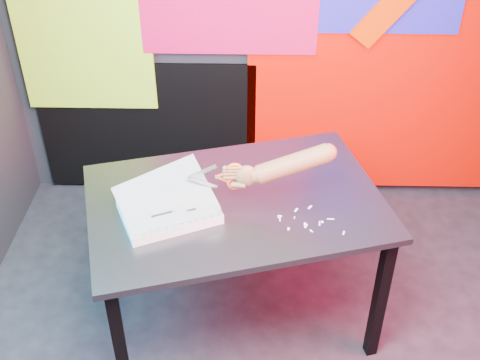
{
  "coord_description": "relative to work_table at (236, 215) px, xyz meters",
  "views": [
    {
      "loc": [
        -0.12,
        -1.63,
        2.34
      ],
      "look_at": [
        -0.17,
        0.38,
        0.87
      ],
      "focal_mm": 45.0,
      "sensor_mm": 36.0,
      "label": 1
    }
  ],
  "objects": [
    {
      "name": "backdrop",
      "position": [
        0.25,
        1.06,
        0.29
      ],
      "size": [
        2.88,
        0.05,
        2.08
      ],
      "color": "#DA0A00",
      "rests_on": "ground"
    },
    {
      "name": "work_table",
      "position": [
        0.0,
        0.0,
        0.0
      ],
      "size": [
        1.43,
        1.14,
        0.75
      ],
      "rotation": [
        0.0,
        0.0,
        0.27
      ],
      "color": "black",
      "rests_on": "ground"
    },
    {
      "name": "printout_stack",
      "position": [
        -0.27,
        -0.11,
        0.11
      ],
      "size": [
        0.47,
        0.41,
        0.2
      ],
      "rotation": [
        0.0,
        0.0,
        0.42
      ],
      "color": "silver",
      "rests_on": "work_table"
    },
    {
      "name": "room",
      "position": [
        0.19,
        -0.4,
        0.69
      ],
      "size": [
        3.01,
        3.01,
        2.71
      ],
      "color": "black",
      "rests_on": "ground"
    },
    {
      "name": "paper_clippings",
      "position": [
        0.29,
        -0.13,
        0.09
      ],
      "size": [
        0.27,
        0.19,
        0.0
      ],
      "color": "silver",
      "rests_on": "work_table"
    },
    {
      "name": "hand_forearm",
      "position": [
        0.2,
        -0.01,
        0.28
      ],
      "size": [
        0.45,
        0.1,
        0.19
      ],
      "rotation": [
        0.0,
        0.0,
        0.07
      ],
      "color": "brown",
      "rests_on": "work_table"
    },
    {
      "name": "scissors",
      "position": [
        -0.02,
        -0.03,
        0.23
      ],
      "size": [
        0.23,
        0.03,
        0.13
      ],
      "rotation": [
        0.0,
        0.0,
        0.07
      ],
      "color": "silver",
      "rests_on": "printout_stack"
    }
  ]
}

